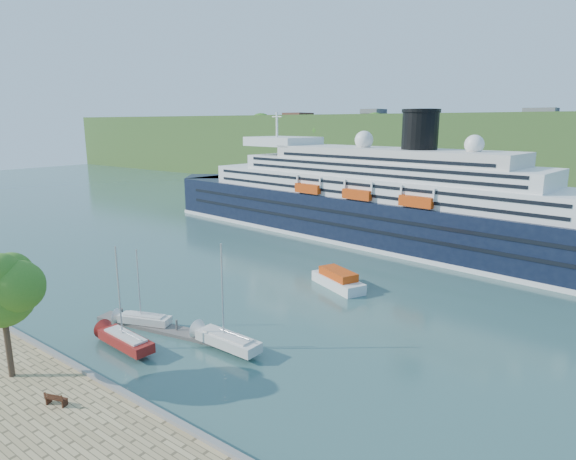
# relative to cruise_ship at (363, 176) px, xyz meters

# --- Properties ---
(ground) EXTENTS (400.00, 400.00, 0.00)m
(ground) POSITION_rel_cruise_ship_xyz_m (4.00, -59.60, -11.74)
(ground) COLOR #335B58
(ground) RESTS_ON ground
(far_hillside) EXTENTS (400.00, 50.00, 24.00)m
(far_hillside) POSITION_rel_cruise_ship_xyz_m (4.00, 85.40, 0.26)
(far_hillside) COLOR #345C24
(far_hillside) RESTS_ON ground
(quay_coping) EXTENTS (220.00, 0.50, 0.30)m
(quay_coping) POSITION_rel_cruise_ship_xyz_m (4.00, -59.80, -10.59)
(quay_coping) COLOR slate
(quay_coping) RESTS_ON promenade
(cruise_ship) EXTENTS (105.60, 26.11, 23.48)m
(cruise_ship) POSITION_rel_cruise_ship_xyz_m (0.00, 0.00, 0.00)
(cruise_ship) COLOR black
(cruise_ship) RESTS_ON ground
(park_bench) EXTENTS (1.85, 1.27, 1.10)m
(park_bench) POSITION_rel_cruise_ship_xyz_m (9.79, -63.58, -10.19)
(park_bench) COLOR #492515
(park_bench) RESTS_ON promenade
(promenade_tree) EXTENTS (6.87, 6.87, 11.37)m
(promenade_tree) POSITION_rel_cruise_ship_xyz_m (2.83, -63.68, -5.05)
(promenade_tree) COLOR #27641A
(promenade_tree) RESTS_ON promenade
(floating_pontoon) EXTENTS (16.66, 5.40, 0.37)m
(floating_pontoon) POSITION_rel_cruise_ship_xyz_m (3.65, -49.15, -11.56)
(floating_pontoon) COLOR #655F5A
(floating_pontoon) RESTS_ON ground
(sailboat_white_near) EXTENTS (6.45, 3.92, 8.07)m
(sailboat_white_near) POSITION_rel_cruise_ship_xyz_m (1.39, -49.68, -7.71)
(sailboat_white_near) COLOR silver
(sailboat_white_near) RESTS_ON ground
(sailboat_red) EXTENTS (7.62, 2.54, 9.70)m
(sailboat_red) POSITION_rel_cruise_ship_xyz_m (4.58, -54.19, -6.89)
(sailboat_red) COLOR maroon
(sailboat_red) RESTS_ON ground
(sailboat_white_far) EXTENTS (7.75, 2.24, 9.97)m
(sailboat_white_far) POSITION_rel_cruise_ship_xyz_m (12.39, -48.39, -6.76)
(sailboat_white_far) COLOR silver
(sailboat_white_far) RESTS_ON ground
(tender_launch) EXTENTS (9.02, 6.18, 2.37)m
(tender_launch) POSITION_rel_cruise_ship_xyz_m (11.20, -26.54, -10.56)
(tender_launch) COLOR #C73D0B
(tender_launch) RESTS_ON ground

